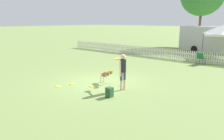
% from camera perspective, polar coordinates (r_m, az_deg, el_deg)
% --- Properties ---
extents(ground_plane, '(240.00, 240.00, 0.00)m').
position_cam_1_polar(ground_plane, '(11.43, -2.59, -3.26)').
color(ground_plane, olive).
extents(handler_person, '(0.93, 0.81, 1.67)m').
position_cam_1_polar(handler_person, '(10.01, 2.80, 0.62)').
color(handler_person, beige).
rests_on(handler_person, ground_plane).
extents(leaping_dog, '(1.09, 0.41, 0.78)m').
position_cam_1_polar(leaping_dog, '(11.12, -1.60, -1.13)').
color(leaping_dog, olive).
rests_on(leaping_dog, ground_plane).
extents(frisbee_near_handler, '(0.25, 0.25, 0.02)m').
position_cam_1_polar(frisbee_near_handler, '(11.28, -10.38, -3.62)').
color(frisbee_near_handler, yellow).
rests_on(frisbee_near_handler, ground_plane).
extents(frisbee_near_dog, '(0.25, 0.25, 0.02)m').
position_cam_1_polar(frisbee_near_dog, '(11.05, -13.93, -4.14)').
color(frisbee_near_dog, yellow).
rests_on(frisbee_near_dog, ground_plane).
extents(frisbee_midfield, '(0.25, 0.25, 0.02)m').
position_cam_1_polar(frisbee_midfield, '(10.78, -5.23, -4.24)').
color(frisbee_midfield, yellow).
rests_on(frisbee_midfield, ground_plane).
extents(backpack_on_grass, '(0.26, 0.29, 0.42)m').
position_cam_1_polar(backpack_on_grass, '(9.24, -0.71, -5.83)').
color(backpack_on_grass, '#2D5633').
rests_on(backpack_on_grass, ground_plane).
extents(picket_fence, '(25.32, 0.04, 0.86)m').
position_cam_1_polar(picket_fence, '(18.67, 16.75, 3.83)').
color(picket_fence, silver).
rests_on(picket_fence, ground_plane).
extents(folding_chair_blue_left, '(0.56, 0.58, 0.86)m').
position_cam_1_polar(folding_chair_blue_left, '(17.33, 22.14, 3.05)').
color(folding_chair_blue_left, '#333338').
rests_on(folding_chair_blue_left, ground_plane).
extents(equipment_trailer, '(5.83, 2.91, 2.60)m').
position_cam_1_polar(equipment_trailer, '(24.34, 23.41, 7.51)').
color(equipment_trailer, '#B7B7B7').
rests_on(equipment_trailer, ground_plane).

